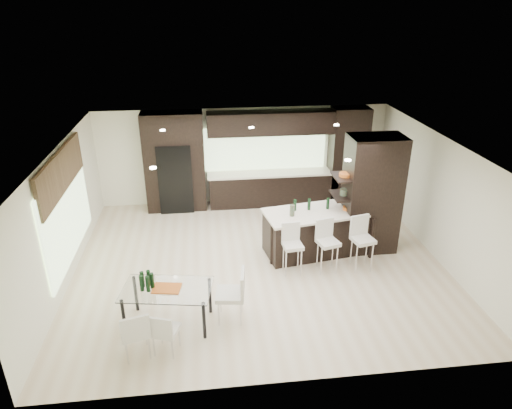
{
  "coord_description": "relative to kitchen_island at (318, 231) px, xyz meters",
  "views": [
    {
      "loc": [
        -1.11,
        -8.66,
        5.38
      ],
      "look_at": [
        0.0,
        0.6,
        1.15
      ],
      "focal_mm": 32.0,
      "sensor_mm": 36.0,
      "label": 1
    }
  ],
  "objects": [
    {
      "name": "chair_end",
      "position": [
        -2.17,
        -2.23,
        -0.05
      ],
      "size": [
        0.56,
        0.56,
        0.93
      ],
      "primitive_type": "cube",
      "rotation": [
        0.0,
        0.0,
        1.44
      ],
      "color": "silver",
      "rests_on": "ground"
    },
    {
      "name": "floor_vase",
      "position": [
        -0.65,
        -0.16,
        0.13
      ],
      "size": [
        0.53,
        0.53,
        1.28
      ],
      "primitive_type": null,
      "rotation": [
        0.0,
        0.0,
        0.15
      ],
      "color": "#424E38",
      "rests_on": "ground"
    },
    {
      "name": "right_wall",
      "position": [
        2.6,
        -0.35,
        0.84
      ],
      "size": [
        0.02,
        7.0,
        2.7
      ],
      "primitive_type": "cube",
      "color": "white",
      "rests_on": "ground"
    },
    {
      "name": "back_cabinetry",
      "position": [
        -0.9,
        2.82,
        0.84
      ],
      "size": [
        6.8,
        0.68,
        2.7
      ],
      "primitive_type": "cube",
      "color": "black",
      "rests_on": "ground"
    },
    {
      "name": "ceiling",
      "position": [
        -1.4,
        -0.35,
        2.19
      ],
      "size": [
        8.0,
        7.0,
        0.02
      ],
      "primitive_type": "cube",
      "color": "white",
      "rests_on": "ground"
    },
    {
      "name": "stool_left",
      "position": [
        -0.76,
        -0.83,
        -0.06
      ],
      "size": [
        0.43,
        0.43,
        0.9
      ],
      "primitive_type": "cube",
      "rotation": [
        0.0,
        0.0,
        0.09
      ],
      "color": "silver",
      "rests_on": "ground"
    },
    {
      "name": "chair_near",
      "position": [
        -3.27,
        -2.95,
        -0.14
      ],
      "size": [
        0.51,
        0.51,
        0.75
      ],
      "primitive_type": "cube",
      "rotation": [
        0.0,
        0.0,
        -0.32
      ],
      "color": "silver",
      "rests_on": "ground"
    },
    {
      "name": "back_wall",
      "position": [
        -1.4,
        3.15,
        0.84
      ],
      "size": [
        8.0,
        0.02,
        2.7
      ],
      "primitive_type": "cube",
      "color": "white",
      "rests_on": "ground"
    },
    {
      "name": "window_back",
      "position": [
        -0.8,
        3.11,
        1.04
      ],
      "size": [
        3.4,
        0.04,
        1.2
      ],
      "primitive_type": "cube",
      "color": "#B2D199",
      "rests_on": "back_wall"
    },
    {
      "name": "ceiling_spots",
      "position": [
        -1.4,
        -0.1,
        2.17
      ],
      "size": [
        4.0,
        3.0,
        0.02
      ],
      "primitive_type": "cube",
      "color": "white",
      "rests_on": "ceiling"
    },
    {
      "name": "stool_right",
      "position": [
        0.76,
        -0.84,
        -0.03
      ],
      "size": [
        0.51,
        0.51,
        0.96
      ],
      "primitive_type": "cube",
      "rotation": [
        0.0,
        0.0,
        0.23
      ],
      "color": "silver",
      "rests_on": "ground"
    },
    {
      "name": "bench",
      "position": [
        -0.1,
        -0.04,
        -0.27
      ],
      "size": [
        1.36,
        0.74,
        0.5
      ],
      "primitive_type": "cube",
      "rotation": [
        0.0,
        0.0,
        -0.2
      ],
      "color": "black",
      "rests_on": "ground"
    },
    {
      "name": "partition_column",
      "position": [
        1.2,
        0.05,
        0.84
      ],
      "size": [
        1.2,
        0.8,
        2.7
      ],
      "primitive_type": "cube",
      "color": "black",
      "rests_on": "ground"
    },
    {
      "name": "ground",
      "position": [
        -1.4,
        -0.35,
        -0.51
      ],
      "size": [
        8.0,
        8.0,
        0.0
      ],
      "primitive_type": "plane",
      "color": "beige",
      "rests_on": "ground"
    },
    {
      "name": "dining_table",
      "position": [
        -3.27,
        -2.23,
        -0.14
      ],
      "size": [
        1.67,
        1.12,
        0.74
      ],
      "primitive_type": "cube",
      "rotation": [
        0.0,
        0.0,
        -0.17
      ],
      "color": "white",
      "rests_on": "ground"
    },
    {
      "name": "left_wall",
      "position": [
        -5.4,
        -0.35,
        0.84
      ],
      "size": [
        0.02,
        7.0,
        2.7
      ],
      "primitive_type": "cube",
      "color": "white",
      "rests_on": "ground"
    },
    {
      "name": "stone_accent",
      "position": [
        -5.33,
        -0.15,
        1.74
      ],
      "size": [
        0.08,
        3.0,
        0.8
      ],
      "primitive_type": "cube",
      "color": "brown",
      "rests_on": "left_wall"
    },
    {
      "name": "window_left",
      "position": [
        -5.36,
        -0.15,
        0.84
      ],
      "size": [
        0.04,
        3.2,
        1.9
      ],
      "primitive_type": "cube",
      "color": "#B2D199",
      "rests_on": "left_wall"
    },
    {
      "name": "kitchen_island",
      "position": [
        0.0,
        0.0,
        0.0
      ],
      "size": [
        2.61,
        1.45,
        1.03
      ],
      "primitive_type": "cube",
      "rotation": [
        0.0,
        0.0,
        0.17
      ],
      "color": "black",
      "rests_on": "ground"
    },
    {
      "name": "chair_far",
      "position": [
        -3.75,
        -2.97,
        -0.1
      ],
      "size": [
        0.55,
        0.55,
        0.83
      ],
      "primitive_type": "cube",
      "rotation": [
        0.0,
        0.0,
        0.26
      ],
      "color": "silver",
      "rests_on": "ground"
    },
    {
      "name": "refrigerator",
      "position": [
        -3.3,
        2.77,
        0.44
      ],
      "size": [
        0.9,
        0.68,
        1.9
      ],
      "primitive_type": "cube",
      "color": "black",
      "rests_on": "ground"
    },
    {
      "name": "stool_mid",
      "position": [
        0.0,
        -0.84,
        -0.04
      ],
      "size": [
        0.51,
        0.51,
        0.94
      ],
      "primitive_type": "cube",
      "rotation": [
        0.0,
        0.0,
        0.27
      ],
      "color": "silver",
      "rests_on": "ground"
    }
  ]
}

